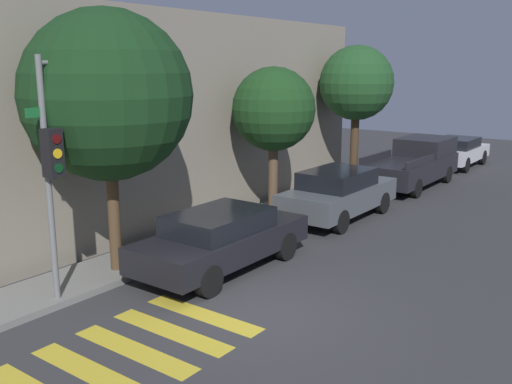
# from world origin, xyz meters

# --- Properties ---
(ground_plane) EXTENTS (60.00, 60.00, 0.00)m
(ground_plane) POSITION_xyz_m (0.00, 0.00, 0.00)
(ground_plane) COLOR #333335
(sidewalk) EXTENTS (26.00, 1.62, 0.14)m
(sidewalk) POSITION_xyz_m (0.00, 4.01, 0.07)
(sidewalk) COLOR slate
(sidewalk) RESTS_ON ground
(building_row) EXTENTS (26.00, 6.00, 6.12)m
(building_row) POSITION_xyz_m (0.00, 8.22, 3.06)
(building_row) COLOR gray
(building_row) RESTS_ON ground
(crosswalk) EXTENTS (4.75, 2.60, 0.00)m
(crosswalk) POSITION_xyz_m (-2.81, 0.80, 0.00)
(crosswalk) COLOR gold
(crosswalk) RESTS_ON ground
(traffic_light_pole) EXTENTS (2.38, 0.56, 4.83)m
(traffic_light_pole) POSITION_xyz_m (-1.54, 3.37, 3.28)
(traffic_light_pole) COLOR slate
(traffic_light_pole) RESTS_ON ground
(sedan_near_corner) EXTENTS (4.55, 1.85, 1.40)m
(sedan_near_corner) POSITION_xyz_m (1.45, 2.10, 0.75)
(sedan_near_corner) COLOR black
(sedan_near_corner) RESTS_ON ground
(sedan_middle) EXTENTS (4.48, 1.88, 1.54)m
(sedan_middle) POSITION_xyz_m (7.01, 2.10, 0.81)
(sedan_middle) COLOR #4C5156
(sedan_middle) RESTS_ON ground
(pickup_truck) EXTENTS (5.33, 1.99, 1.78)m
(pickup_truck) POSITION_xyz_m (13.16, 2.10, 0.90)
(pickup_truck) COLOR black
(pickup_truck) RESTS_ON ground
(sedan_far_end) EXTENTS (4.23, 1.87, 1.35)m
(sedan_far_end) POSITION_xyz_m (18.39, 2.10, 0.73)
(sedan_far_end) COLOR silver
(sedan_far_end) RESTS_ON ground
(tree_near_corner) EXTENTS (3.63, 3.63, 5.82)m
(tree_near_corner) POSITION_xyz_m (-0.21, 3.80, 4.00)
(tree_near_corner) COLOR #4C3823
(tree_near_corner) RESTS_ON ground
(tree_midblock) EXTENTS (2.51, 2.51, 4.60)m
(tree_midblock) POSITION_xyz_m (5.95, 3.80, 3.32)
(tree_midblock) COLOR brown
(tree_midblock) RESTS_ON ground
(tree_far_end) EXTENTS (2.75, 2.75, 5.35)m
(tree_far_end) POSITION_xyz_m (11.34, 3.80, 3.94)
(tree_far_end) COLOR #42301E
(tree_far_end) RESTS_ON ground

